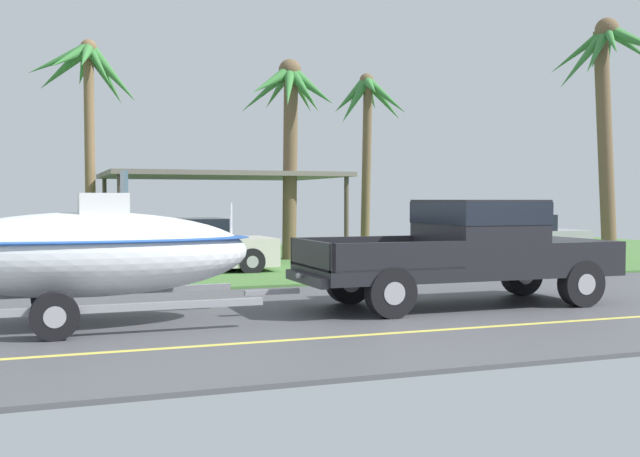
% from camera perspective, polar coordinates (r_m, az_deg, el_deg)
% --- Properties ---
extents(ground, '(36.00, 22.00, 0.11)m').
position_cam_1_polar(ground, '(20.89, -1.51, -2.93)').
color(ground, '#4C4C51').
extents(pickup_truck_towing, '(5.76, 2.03, 1.85)m').
position_cam_1_polar(pickup_truck_towing, '(13.72, 11.57, -1.30)').
color(pickup_truck_towing, black).
rests_on(pickup_truck_towing, ground).
extents(boat_on_trailer, '(5.97, 2.33, 2.28)m').
position_cam_1_polar(boat_on_trailer, '(11.69, -17.09, -1.79)').
color(boat_on_trailer, gray).
rests_on(boat_on_trailer, ground).
extents(parked_sedan_near, '(4.50, 1.93, 1.38)m').
position_cam_1_polar(parked_sedan_near, '(19.24, -10.37, -1.36)').
color(parked_sedan_near, beige).
rests_on(parked_sedan_near, ground).
extents(parked_sedan_far, '(4.75, 1.95, 1.38)m').
position_cam_1_polar(parked_sedan_far, '(24.53, 13.92, -0.62)').
color(parked_sedan_far, '#99999E').
rests_on(parked_sedan_far, ground).
extents(carport_awning, '(7.16, 5.64, 2.68)m').
position_cam_1_polar(carport_awning, '(24.58, -7.53, 3.83)').
color(carport_awning, '#4C4238').
rests_on(carport_awning, ground).
extents(palm_tree_near_left, '(2.83, 3.01, 6.38)m').
position_cam_1_polar(palm_tree_near_left, '(27.78, 3.57, 8.60)').
color(palm_tree_near_left, brown).
rests_on(palm_tree_near_left, ground).
extents(palm_tree_near_right, '(2.78, 3.08, 6.02)m').
position_cam_1_polar(palm_tree_near_right, '(22.87, -2.19, 8.80)').
color(palm_tree_near_right, brown).
rests_on(palm_tree_near_right, ground).
extents(palm_tree_mid, '(3.46, 3.20, 6.69)m').
position_cam_1_polar(palm_tree_mid, '(24.64, -16.99, 10.27)').
color(palm_tree_mid, brown).
rests_on(palm_tree_mid, ground).
extents(palm_tree_far_left, '(3.13, 3.45, 7.01)m').
position_cam_1_polar(palm_tree_far_left, '(23.57, 20.71, 10.16)').
color(palm_tree_far_left, brown).
rests_on(palm_tree_far_left, ground).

